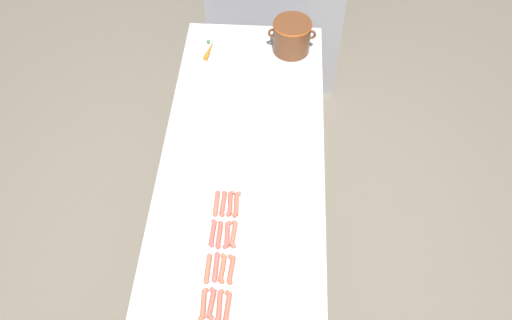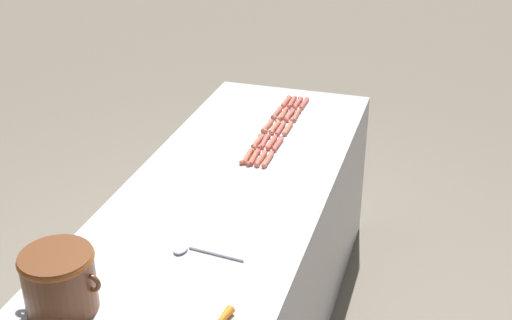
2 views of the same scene
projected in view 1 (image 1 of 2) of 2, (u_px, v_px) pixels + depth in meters
The scene contains 22 objects.
ground_plane at pixel (244, 249), 3.60m from camera, with size 20.00×20.00×0.00m, color #756B5B.
griddle_counter at pixel (243, 212), 3.25m from camera, with size 0.88×2.40×0.89m.
back_cabinet at pixel (275, 14), 4.32m from camera, with size 1.00×0.71×1.03m, color #A0A0A4.
hot_dog_1 at pixel (203, 304), 2.41m from camera, with size 0.03×0.15×0.02m.
hot_dog_2 at pixel (208, 269), 2.52m from camera, with size 0.03×0.15×0.02m.
hot_dog_3 at pixel (213, 233), 2.64m from camera, with size 0.03×0.15×0.02m.
hot_dog_4 at pixel (216, 203), 2.74m from camera, with size 0.02×0.15×0.02m.
hot_dog_6 at pixel (211, 304), 2.41m from camera, with size 0.03×0.15×0.02m.
hot_dog_7 at pixel (216, 267), 2.53m from camera, with size 0.02×0.15×0.02m.
hot_dog_8 at pixel (219, 235), 2.63m from camera, with size 0.03×0.15×0.02m.
hot_dog_9 at pixel (223, 204), 2.74m from camera, with size 0.03×0.15×0.02m.
hot_dog_11 at pixel (219, 305), 2.41m from camera, with size 0.03×0.15×0.02m.
hot_dog_12 at pixel (223, 268), 2.52m from camera, with size 0.03×0.15×0.02m.
hot_dog_13 at pixel (227, 235), 2.63m from camera, with size 0.03×0.15×0.02m.
hot_dog_14 at pixel (230, 203), 2.74m from camera, with size 0.03×0.15×0.02m.
hot_dog_16 at pixel (227, 307), 2.40m from camera, with size 0.03×0.15×0.02m.
hot_dog_17 at pixel (230, 269), 2.52m from camera, with size 0.03×0.15×0.02m.
hot_dog_18 at pixel (234, 234), 2.63m from camera, with size 0.03×0.15×0.02m.
hot_dog_19 at pixel (236, 204), 2.74m from camera, with size 0.03×0.15×0.02m.
bean_pot at pixel (292, 35), 3.40m from camera, with size 0.30×0.24×0.21m.
serving_spoon at pixel (241, 93), 3.23m from camera, with size 0.27×0.07×0.02m.
carrot at pixel (209, 50), 3.47m from camera, with size 0.06×0.18×0.03m.
Camera 1 is at (0.18, -1.76, 3.19)m, focal length 38.38 mm.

